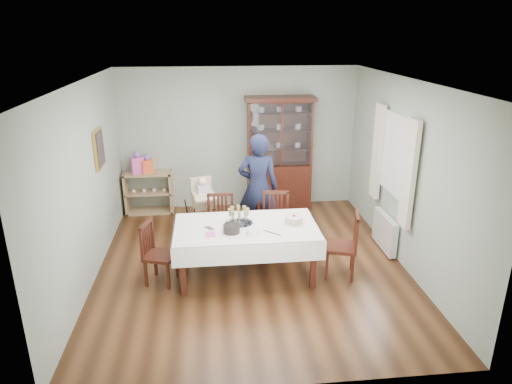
{
  "coord_description": "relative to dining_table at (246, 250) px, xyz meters",
  "views": [
    {
      "loc": [
        -0.57,
        -6.06,
        3.36
      ],
      "look_at": [
        0.09,
        0.2,
        1.09
      ],
      "focal_mm": 32.0,
      "sensor_mm": 36.0,
      "label": 1
    }
  ],
  "objects": [
    {
      "name": "china_cabinet",
      "position": [
        0.85,
        2.54,
        0.74
      ],
      "size": [
        1.3,
        0.48,
        2.18
      ],
      "color": "#401B10",
      "rests_on": "floor"
    },
    {
      "name": "chair_far_left",
      "position": [
        -0.33,
        0.7,
        -0.11
      ],
      "size": [
        0.43,
        0.43,
        0.94
      ],
      "rotation": [
        0.0,
        0.0,
        -0.02
      ],
      "color": "#401B10",
      "rests_on": "floor"
    },
    {
      "name": "chair_end_left",
      "position": [
        -1.2,
        -0.07,
        -0.12
      ],
      "size": [
        0.5,
        0.5,
        0.89
      ],
      "rotation": [
        0.0,
        0.0,
        1.26
      ],
      "color": "#401B10",
      "rests_on": "floor"
    },
    {
      "name": "dining_table",
      "position": [
        0.0,
        0.0,
        0.0
      ],
      "size": [
        2.01,
        1.16,
        0.76
      ],
      "rotation": [
        0.0,
        0.0,
        0.0
      ],
      "color": "#401B10",
      "rests_on": "floor"
    },
    {
      "name": "high_chair",
      "position": [
        -0.6,
        1.31,
        0.03
      ],
      "size": [
        0.58,
        0.58,
        1.07
      ],
      "rotation": [
        0.0,
        0.0,
        0.24
      ],
      "color": "black",
      "rests_on": "floor"
    },
    {
      "name": "plate_stack_white",
      "position": [
        0.07,
        -0.27,
        0.42
      ],
      "size": [
        0.23,
        0.23,
        0.08
      ],
      "primitive_type": "cylinder",
      "rotation": [
        0.0,
        0.0,
        0.28
      ],
      "color": "white",
      "rests_on": "dining_table"
    },
    {
      "name": "chair_end_right",
      "position": [
        1.35,
        -0.15,
        -0.1
      ],
      "size": [
        0.53,
        0.53,
        0.96
      ],
      "rotation": [
        0.0,
        0.0,
        -1.85
      ],
      "color": "#401B10",
      "rests_on": "floor"
    },
    {
      "name": "curtain_left",
      "position": [
        2.26,
        -0.04,
        1.07
      ],
      "size": [
        0.07,
        0.3,
        1.55
      ],
      "primitive_type": "cube",
      "color": "silver",
      "rests_on": "room_shell"
    },
    {
      "name": "chair_far_right",
      "position": [
        0.53,
        0.68,
        -0.1
      ],
      "size": [
        0.47,
        0.47,
        0.96
      ],
      "rotation": [
        0.0,
        0.0,
        -0.1
      ],
      "color": "#401B10",
      "rests_on": "floor"
    },
    {
      "name": "birthday_cake",
      "position": [
        0.68,
        0.02,
        0.43
      ],
      "size": [
        0.3,
        0.3,
        0.2
      ],
      "color": "white",
      "rests_on": "dining_table"
    },
    {
      "name": "champagne_tray",
      "position": [
        -0.09,
        0.08,
        0.45
      ],
      "size": [
        0.4,
        0.4,
        0.24
      ],
      "color": "silver",
      "rests_on": "dining_table"
    },
    {
      "name": "sideboard",
      "position": [
        -1.65,
        2.56,
        0.02
      ],
      "size": [
        0.9,
        0.38,
        0.8
      ],
      "color": "tan",
      "rests_on": "floor"
    },
    {
      "name": "cutlery",
      "position": [
        -0.54,
        -0.02,
        0.38
      ],
      "size": [
        0.16,
        0.18,
        0.01
      ],
      "primitive_type": null,
      "rotation": [
        0.0,
        0.0,
        0.5
      ],
      "color": "silver",
      "rests_on": "dining_table"
    },
    {
      "name": "woman",
      "position": [
        0.3,
        1.21,
        0.52
      ],
      "size": [
        0.69,
        0.49,
        1.8
      ],
      "primitive_type": "imported",
      "rotation": [
        0.0,
        0.0,
        3.05
      ],
      "color": "black",
      "rests_on": "floor"
    },
    {
      "name": "plate_stack_dark",
      "position": [
        -0.21,
        -0.18,
        0.43
      ],
      "size": [
        0.26,
        0.26,
        0.11
      ],
      "primitive_type": "cylinder",
      "rotation": [
        0.0,
        0.0,
        -0.14
      ],
      "color": "black",
      "rests_on": "dining_table"
    },
    {
      "name": "radiator",
      "position": [
        2.26,
        0.58,
        -0.08
      ],
      "size": [
        0.1,
        0.8,
        0.55
      ],
      "primitive_type": "cube",
      "color": "white",
      "rests_on": "floor"
    },
    {
      "name": "floor",
      "position": [
        0.1,
        0.28,
        -0.38
      ],
      "size": [
        5.0,
        5.0,
        0.0
      ],
      "primitive_type": "plane",
      "color": "#593319",
      "rests_on": "ground"
    },
    {
      "name": "room_shell",
      "position": [
        0.1,
        0.81,
        1.32
      ],
      "size": [
        5.0,
        5.0,
        5.0
      ],
      "color": "#9EAA99",
      "rests_on": "floor"
    },
    {
      "name": "window",
      "position": [
        2.32,
        0.58,
        1.17
      ],
      "size": [
        0.04,
        1.02,
        1.22
      ],
      "primitive_type": "cube",
      "color": "white",
      "rests_on": "room_shell"
    },
    {
      "name": "picture_frame",
      "position": [
        -2.12,
        1.08,
        1.27
      ],
      "size": [
        0.04,
        0.48,
        0.58
      ],
      "primitive_type": "cube",
      "color": "gold",
      "rests_on": "room_shell"
    },
    {
      "name": "cake_knife",
      "position": [
        0.33,
        -0.27,
        0.38
      ],
      "size": [
        0.23,
        0.2,
        0.01
      ],
      "primitive_type": "cube",
      "rotation": [
        0.0,
        0.0,
        -0.71
      ],
      "color": "silver",
      "rests_on": "dining_table"
    },
    {
      "name": "curtain_right",
      "position": [
        2.26,
        1.2,
        1.07
      ],
      "size": [
        0.07,
        0.3,
        1.55
      ],
      "primitive_type": "cube",
      "color": "silver",
      "rests_on": "room_shell"
    },
    {
      "name": "gift_bag_orange",
      "position": [
        -1.63,
        2.54,
        0.57
      ],
      "size": [
        0.22,
        0.18,
        0.36
      ],
      "color": "#FF5B28",
      "rests_on": "sideboard"
    },
    {
      "name": "gift_bag_pink",
      "position": [
        -1.81,
        2.54,
        0.6
      ],
      "size": [
        0.26,
        0.21,
        0.41
      ],
      "color": "#E855B6",
      "rests_on": "sideboard"
    },
    {
      "name": "napkin_stack",
      "position": [
        -0.49,
        -0.24,
        0.38
      ],
      "size": [
        0.13,
        0.13,
        0.02
      ],
      "primitive_type": "cube",
      "rotation": [
        0.0,
        0.0,
        0.0
      ],
      "color": "#E855B6",
      "rests_on": "dining_table"
    }
  ]
}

